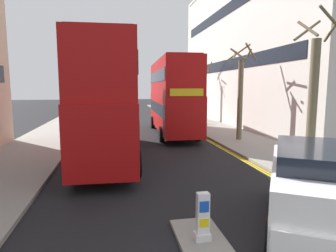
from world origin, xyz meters
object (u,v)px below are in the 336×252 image
at_px(pedestrian_far, 195,114).
at_px(double_decker_bus_away, 108,98).
at_px(keep_left_bollard, 203,218).
at_px(taxi_minivan, 313,190).
at_px(double_decker_bus_oncoming, 173,95).

bearing_deg(pedestrian_far, double_decker_bus_away, -122.90).
xyz_separation_m(keep_left_bollard, pedestrian_far, (5.81, 21.18, 0.38)).
bearing_deg(pedestrian_far, taxi_minivan, -98.11).
relative_size(double_decker_bus_away, taxi_minivan, 2.14).
height_order(keep_left_bollard, double_decker_bus_away, double_decker_bus_away).
relative_size(keep_left_bollard, taxi_minivan, 0.22).
relative_size(keep_left_bollard, double_decker_bus_oncoming, 0.10).
distance_m(double_decker_bus_away, pedestrian_far, 14.90).
bearing_deg(pedestrian_far, double_decker_bus_oncoming, -122.57).
height_order(keep_left_bollard, double_decker_bus_oncoming, double_decker_bus_oncoming).
distance_m(double_decker_bus_oncoming, pedestrian_far, 6.50).
xyz_separation_m(double_decker_bus_oncoming, taxi_minivan, (0.31, -15.94, -1.96)).
bearing_deg(taxi_minivan, pedestrian_far, 81.89).
xyz_separation_m(keep_left_bollard, taxi_minivan, (2.80, 0.04, 0.46)).
bearing_deg(double_decker_bus_away, keep_left_bollard, -75.93).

